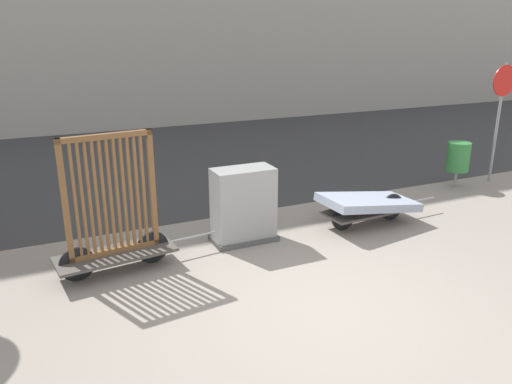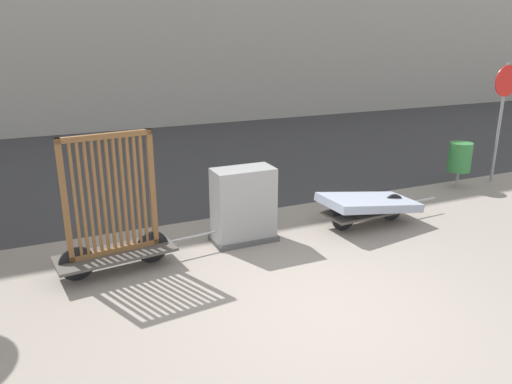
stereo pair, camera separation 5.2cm
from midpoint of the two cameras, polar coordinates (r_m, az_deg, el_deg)
ground_plane at (r=6.03m, az=7.98°, el=-13.18°), size 60.00×60.00×0.00m
road_strip at (r=12.85m, az=-10.93°, el=3.64°), size 56.00×8.85×0.01m
bike_cart_with_bedframe at (r=6.83m, az=-16.15°, el=-3.58°), size 2.28×0.80×1.89m
bike_cart_with_mattress at (r=8.48m, az=12.63°, el=-1.35°), size 2.33×0.89×0.58m
utility_cabinet at (r=7.59m, az=-1.64°, el=-1.81°), size 0.98×0.54×1.16m
trash_bin at (r=11.08m, az=21.98°, el=3.74°), size 0.46×0.46×0.94m
sign_post at (r=11.64m, az=26.06°, el=9.06°), size 0.63×0.06×2.50m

